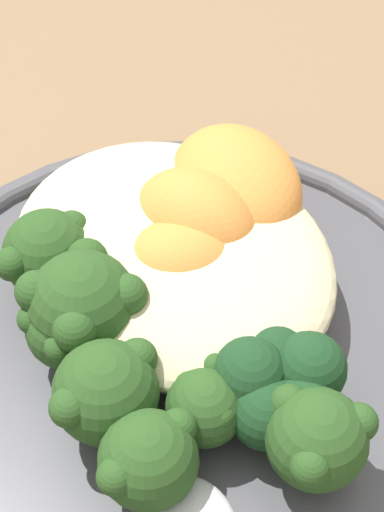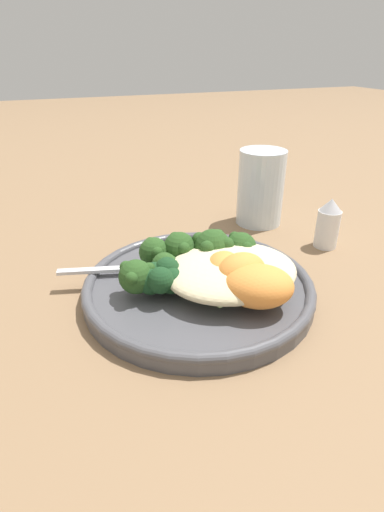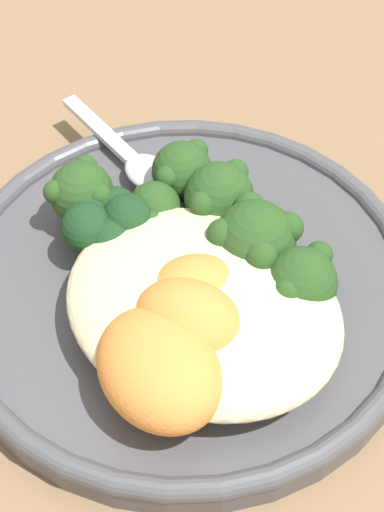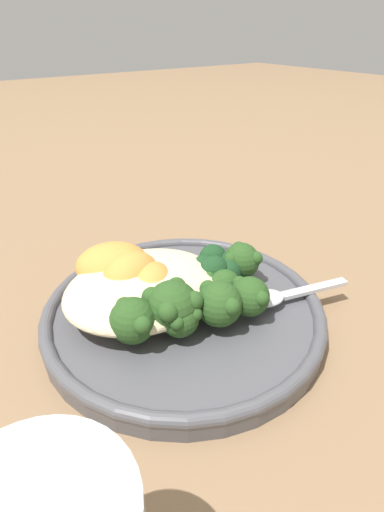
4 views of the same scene
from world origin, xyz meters
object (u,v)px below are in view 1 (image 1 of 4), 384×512
(plate, at_px, (179,362))
(broccoli_stalk_6, at_px, (303,413))
(sweet_potato_chunk_1, at_px, (180,264))
(broccoli_stalk_0, at_px, (74,261))
(broccoli_stalk_3, at_px, (120,381))
(broccoli_stalk_5, at_px, (219,376))
(broccoli_stalk_4, at_px, (166,427))
(broccoli_stalk_2, at_px, (134,309))
(broccoli_stalk_1, at_px, (110,301))
(sweet_potato_chunk_2, at_px, (235,186))
(kale_tuft, at_px, (281,385))
(quinoa_mound, at_px, (172,254))
(sweet_potato_chunk_0, at_px, (196,221))

(plate, bearing_deg, broccoli_stalk_6, 6.23)
(sweet_potato_chunk_1, bearing_deg, broccoli_stalk_6, -9.00)
(plate, relative_size, broccoli_stalk_0, 2.54)
(broccoli_stalk_3, bearing_deg, broccoli_stalk_5, 137.85)
(broccoli_stalk_4, bearing_deg, broccoli_stalk_2, -144.62)
(broccoli_stalk_5, distance_m, broccoli_stalk_6, 0.03)
(broccoli_stalk_1, bearing_deg, sweet_potato_chunk_2, -150.24)
(broccoli_stalk_4, bearing_deg, broccoli_stalk_0, -131.42)
(broccoli_stalk_6, relative_size, kale_tuft, 2.16)
(plate, xyz_separation_m, broccoli_stalk_4, (0.03, -0.03, 0.03))
(plate, relative_size, broccoli_stalk_5, 3.28)
(plate, xyz_separation_m, broccoli_stalk_3, (0.01, -0.03, 0.03))
(broccoli_stalk_4, height_order, sweet_potato_chunk_1, same)
(sweet_potato_chunk_2, bearing_deg, quinoa_mound, -79.52)
(plate, xyz_separation_m, broccoli_stalk_6, (0.06, 0.01, 0.03))
(broccoli_stalk_0, height_order, sweet_potato_chunk_2, sweet_potato_chunk_2)
(plate, relative_size, sweet_potato_chunk_2, 3.69)
(quinoa_mound, height_order, broccoli_stalk_3, broccoli_stalk_3)
(broccoli_stalk_2, height_order, sweet_potato_chunk_0, sweet_potato_chunk_0)
(broccoli_stalk_1, xyz_separation_m, sweet_potato_chunk_2, (-0.01, 0.08, 0.00))
(sweet_potato_chunk_0, bearing_deg, sweet_potato_chunk_1, -59.59)
(plate, xyz_separation_m, quinoa_mound, (-0.03, 0.02, 0.03))
(plate, distance_m, broccoli_stalk_6, 0.07)
(quinoa_mound, bearing_deg, sweet_potato_chunk_1, -19.41)
(plate, distance_m, sweet_potato_chunk_1, 0.04)
(broccoli_stalk_3, xyz_separation_m, sweet_potato_chunk_0, (-0.04, 0.07, 0.00))
(plate, height_order, sweet_potato_chunk_0, sweet_potato_chunk_0)
(broccoli_stalk_5, bearing_deg, broccoli_stalk_3, -70.98)
(broccoli_stalk_4, distance_m, broccoli_stalk_5, 0.03)
(broccoli_stalk_4, bearing_deg, sweet_potato_chunk_1, -162.11)
(sweet_potato_chunk_2, bearing_deg, plate, -60.96)
(broccoli_stalk_3, bearing_deg, broccoli_stalk_0, -120.08)
(broccoli_stalk_4, bearing_deg, sweet_potato_chunk_0, -165.39)
(broccoli_stalk_1, distance_m, broccoli_stalk_3, 0.04)
(broccoli_stalk_0, bearing_deg, quinoa_mound, -170.93)
(broccoli_stalk_5, relative_size, kale_tuft, 1.58)
(broccoli_stalk_2, bearing_deg, kale_tuft, 121.38)
(broccoli_stalk_1, relative_size, broccoli_stalk_3, 0.99)
(broccoli_stalk_3, bearing_deg, broccoli_stalk_4, 83.50)
(sweet_potato_chunk_2, bearing_deg, broccoli_stalk_0, -101.47)
(plate, xyz_separation_m, broccoli_stalk_0, (-0.05, -0.01, 0.03))
(quinoa_mound, height_order, kale_tuft, kale_tuft)
(sweet_potato_chunk_0, height_order, kale_tuft, sweet_potato_chunk_0)
(quinoa_mound, relative_size, sweet_potato_chunk_2, 2.08)
(sweet_potato_chunk_1, bearing_deg, broccoli_stalk_0, -136.52)
(broccoli_stalk_2, xyz_separation_m, kale_tuft, (0.06, 0.02, 0.00))
(quinoa_mound, bearing_deg, broccoli_stalk_3, -57.93)
(broccoli_stalk_2, xyz_separation_m, sweet_potato_chunk_0, (-0.01, 0.05, 0.01))
(quinoa_mound, relative_size, broccoli_stalk_0, 1.43)
(broccoli_stalk_3, xyz_separation_m, sweet_potato_chunk_1, (-0.03, 0.05, 0.00))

